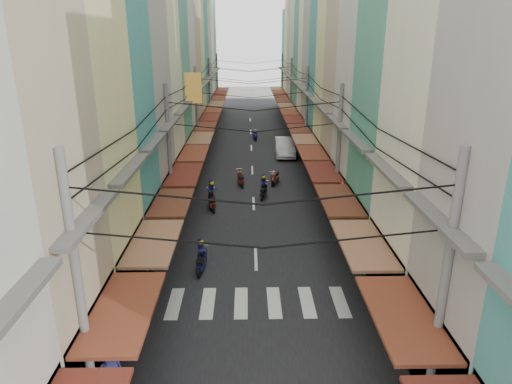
{
  "coord_description": "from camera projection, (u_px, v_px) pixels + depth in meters",
  "views": [
    {
      "loc": [
        -0.39,
        -22.69,
        10.72
      ],
      "look_at": [
        0.11,
        3.4,
        1.73
      ],
      "focal_mm": 32.0,
      "sensor_mm": 36.0,
      "label": 1
    }
  ],
  "objects": [
    {
      "name": "building_row_right",
      "position": [
        347.0,
        52.0,
        37.57
      ],
      "size": [
        7.8,
        68.98,
        22.59
      ],
      "color": "teal",
      "rests_on": "ground"
    },
    {
      "name": "market_umbrella",
      "position": [
        395.0,
        215.0,
        23.41
      ],
      "size": [
        2.11,
        2.11,
        2.23
      ],
      "color": "#B2B2B7",
      "rests_on": "ground"
    },
    {
      "name": "parked_scooters",
      "position": [
        368.0,
        278.0,
        20.31
      ],
      "size": [
        13.38,
        13.32,
        1.01
      ],
      "color": "black",
      "rests_on": "ground"
    },
    {
      "name": "ground",
      "position": [
        255.0,
        242.0,
        24.95
      ],
      "size": [
        160.0,
        160.0,
        0.0
      ],
      "primitive_type": "plane",
      "color": "slate",
      "rests_on": "ground"
    },
    {
      "name": "road",
      "position": [
        252.0,
        153.0,
        43.85
      ],
      "size": [
        10.0,
        80.0,
        0.02
      ],
      "primitive_type": "cube",
      "color": "black",
      "rests_on": "ground"
    },
    {
      "name": "bicycle",
      "position": [
        377.0,
        220.0,
        27.92
      ],
      "size": [
        1.84,
        1.01,
        1.19
      ],
      "primitive_type": "imported",
      "rotation": [
        0.0,
        0.0,
        1.79
      ],
      "color": "black",
      "rests_on": "ground"
    },
    {
      "name": "crosswalk",
      "position": [
        258.0,
        302.0,
        19.27
      ],
      "size": [
        7.55,
        2.4,
        0.01
      ],
      "color": "silver",
      "rests_on": "ground"
    },
    {
      "name": "utility_poles",
      "position": [
        252.0,
        89.0,
        37.0
      ],
      "size": [
        10.2,
        66.13,
        8.2
      ],
      "color": "slate",
      "rests_on": "ground"
    },
    {
      "name": "sidewalk_right",
      "position": [
        319.0,
        152.0,
        43.96
      ],
      "size": [
        3.0,
        80.0,
        0.06
      ],
      "primitive_type": "cube",
      "color": "slate",
      "rests_on": "ground"
    },
    {
      "name": "sidewalk_left",
      "position": [
        184.0,
        153.0,
        43.73
      ],
      "size": [
        3.0,
        80.0,
        0.06
      ],
      "primitive_type": "cube",
      "color": "slate",
      "rests_on": "ground"
    },
    {
      "name": "white_car",
      "position": [
        285.0,
        155.0,
        42.94
      ],
      "size": [
        5.82,
        2.35,
        2.04
      ],
      "primitive_type": "imported",
      "rotation": [
        0.0,
        0.0,
        -0.01
      ],
      "color": "silver",
      "rests_on": "ground"
    },
    {
      "name": "building_row_left",
      "position": [
        155.0,
        47.0,
        37.28
      ],
      "size": [
        7.8,
        67.67,
        23.7
      ],
      "color": "beige",
      "rests_on": "ground"
    },
    {
      "name": "moving_scooters",
      "position": [
        240.0,
        187.0,
        32.22
      ],
      "size": [
        4.87,
        30.91,
        1.98
      ],
      "color": "black",
      "rests_on": "ground"
    },
    {
      "name": "pedestrians",
      "position": [
        180.0,
        208.0,
        27.07
      ],
      "size": [
        12.92,
        26.88,
        2.19
      ],
      "color": "#2A222D",
      "rests_on": "ground"
    },
    {
      "name": "traffic_sign",
      "position": [
        342.0,
        195.0,
        25.22
      ],
      "size": [
        0.1,
        0.7,
        3.19
      ],
      "color": "slate",
      "rests_on": "ground"
    }
  ]
}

